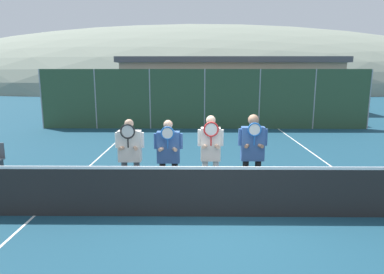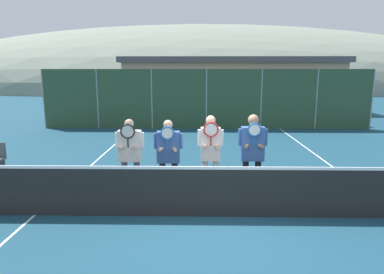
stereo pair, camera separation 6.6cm
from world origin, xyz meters
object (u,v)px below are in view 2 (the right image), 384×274
(player_center_right, at_px, (210,152))
(car_left_of_center, at_px, (208,105))
(car_far_left, at_px, (117,106))
(car_center, at_px, (307,106))
(player_center_left, at_px, (168,154))
(player_rightmost, at_px, (252,150))
(player_leftmost, at_px, (130,152))

(player_center_right, relative_size, car_left_of_center, 0.39)
(car_far_left, relative_size, car_center, 0.86)
(player_center_left, relative_size, car_far_left, 0.44)
(player_rightmost, height_order, car_left_of_center, player_rightmost)
(player_center_right, height_order, car_center, player_center_right)
(player_center_left, height_order, player_center_right, player_center_right)
(player_leftmost, height_order, car_center, car_center)
(player_center_left, height_order, car_far_left, player_center_left)
(player_leftmost, distance_m, car_center, 13.07)
(car_center, bearing_deg, player_center_left, -119.97)
(player_leftmost, xyz_separation_m, car_far_left, (-2.94, 11.19, -0.16))
(player_center_right, bearing_deg, player_center_left, -179.85)
(player_leftmost, xyz_separation_m, player_center_left, (0.83, -0.08, -0.01))
(player_leftmost, relative_size, car_center, 0.38)
(player_center_left, distance_m, player_center_right, 0.89)
(player_rightmost, xyz_separation_m, car_center, (4.57, 11.02, -0.19))
(player_leftmost, bearing_deg, car_left_of_center, 80.06)
(player_center_left, bearing_deg, player_rightmost, -0.68)
(player_leftmost, distance_m, player_center_left, 0.84)
(player_leftmost, bearing_deg, car_center, 56.69)
(player_center_right, xyz_separation_m, car_left_of_center, (0.23, 11.22, -0.13))
(player_center_left, xyz_separation_m, player_rightmost, (1.77, -0.02, 0.09))
(player_leftmost, relative_size, player_rightmost, 0.94)
(player_rightmost, bearing_deg, player_center_right, 178.49)
(player_rightmost, distance_m, car_left_of_center, 11.26)
(car_left_of_center, relative_size, car_center, 1.00)
(player_center_left, bearing_deg, player_center_right, 0.15)
(player_rightmost, relative_size, car_center, 0.40)
(player_leftmost, relative_size, car_far_left, 0.44)
(player_leftmost, bearing_deg, car_far_left, 104.73)
(player_rightmost, relative_size, car_far_left, 0.47)
(player_center_right, relative_size, car_far_left, 0.46)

